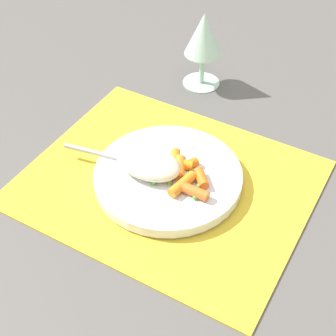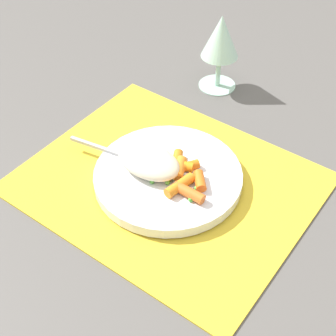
% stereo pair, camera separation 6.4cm
% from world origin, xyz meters
% --- Properties ---
extents(ground_plane, '(2.40, 2.40, 0.00)m').
position_xyz_m(ground_plane, '(0.00, 0.00, 0.00)').
color(ground_plane, '#565451').
extents(placemat, '(0.44, 0.36, 0.01)m').
position_xyz_m(placemat, '(0.00, 0.00, 0.00)').
color(placemat, gold).
rests_on(placemat, ground_plane).
extents(plate, '(0.24, 0.24, 0.02)m').
position_xyz_m(plate, '(0.00, 0.00, 0.01)').
color(plate, white).
rests_on(plate, placemat).
extents(rice_mound, '(0.11, 0.07, 0.03)m').
position_xyz_m(rice_mound, '(-0.03, -0.01, 0.04)').
color(rice_mound, beige).
rests_on(rice_mound, plate).
extents(carrot_portion, '(0.10, 0.09, 0.02)m').
position_xyz_m(carrot_portion, '(0.03, 0.00, 0.03)').
color(carrot_portion, orange).
rests_on(carrot_portion, plate).
extents(pea_scatter, '(0.09, 0.08, 0.01)m').
position_xyz_m(pea_scatter, '(0.03, -0.01, 0.03)').
color(pea_scatter, green).
rests_on(pea_scatter, plate).
extents(fork, '(0.21, 0.05, 0.01)m').
position_xyz_m(fork, '(-0.05, -0.01, 0.03)').
color(fork, '#B9B9B9').
rests_on(fork, plate).
extents(wine_glass, '(0.07, 0.07, 0.15)m').
position_xyz_m(wine_glass, '(-0.08, 0.28, 0.10)').
color(wine_glass, '#B2E0CC').
rests_on(wine_glass, ground_plane).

